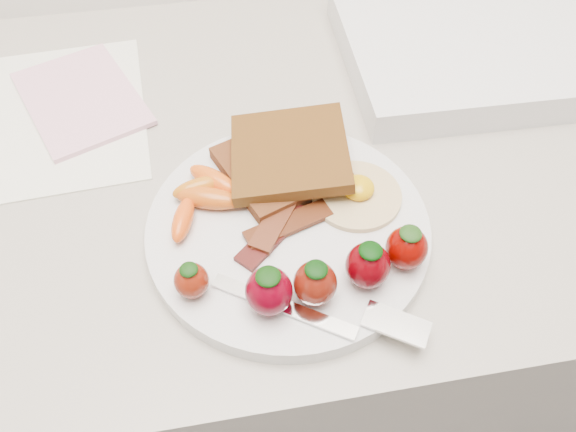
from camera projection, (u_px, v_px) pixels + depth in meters
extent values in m
cube|color=gray|center=(273.00, 328.00, 0.98)|extent=(2.00, 0.60, 0.90)
cylinder|color=silver|center=(288.00, 228.00, 0.54)|extent=(0.27, 0.27, 0.02)
cube|color=#341C0B|center=(280.00, 165.00, 0.57)|extent=(0.14, 0.14, 0.01)
cube|color=#48280B|center=(290.00, 153.00, 0.56)|extent=(0.13, 0.13, 0.03)
cylinder|color=beige|center=(356.00, 195.00, 0.55)|extent=(0.12, 0.12, 0.01)
ellipsoid|color=#D19C07|center=(358.00, 188.00, 0.55)|extent=(0.04, 0.04, 0.02)
cube|color=black|center=(273.00, 235.00, 0.52)|extent=(0.08, 0.07, 0.00)
cube|color=#370D03|center=(288.00, 224.00, 0.53)|extent=(0.09, 0.05, 0.00)
cube|color=black|center=(278.00, 216.00, 0.53)|extent=(0.07, 0.08, 0.00)
ellipsoid|color=#B85F0F|center=(199.00, 187.00, 0.55)|extent=(0.06, 0.03, 0.02)
ellipsoid|color=#B84D10|center=(208.00, 198.00, 0.54)|extent=(0.07, 0.04, 0.02)
ellipsoid|color=#E04C10|center=(183.00, 220.00, 0.52)|extent=(0.03, 0.06, 0.02)
ellipsoid|color=#D65211|center=(214.00, 180.00, 0.55)|extent=(0.06, 0.06, 0.02)
ellipsoid|color=#6A1808|center=(191.00, 281.00, 0.47)|extent=(0.03, 0.03, 0.03)
ellipsoid|color=black|center=(189.00, 270.00, 0.46)|extent=(0.02, 0.02, 0.01)
ellipsoid|color=#53000D|center=(269.00, 291.00, 0.46)|extent=(0.04, 0.04, 0.04)
ellipsoid|color=black|center=(268.00, 276.00, 0.44)|extent=(0.02, 0.02, 0.01)
ellipsoid|color=#571108|center=(315.00, 283.00, 0.47)|extent=(0.04, 0.04, 0.04)
ellipsoid|color=black|center=(316.00, 269.00, 0.45)|extent=(0.02, 0.02, 0.01)
ellipsoid|color=#4A0005|center=(368.00, 266.00, 0.48)|extent=(0.04, 0.04, 0.04)
ellipsoid|color=black|center=(371.00, 251.00, 0.46)|extent=(0.02, 0.02, 0.01)
ellipsoid|color=#5D0300|center=(407.00, 248.00, 0.49)|extent=(0.04, 0.04, 0.04)
ellipsoid|color=#17370E|center=(411.00, 234.00, 0.47)|extent=(0.02, 0.02, 0.01)
cube|color=white|center=(283.00, 306.00, 0.47)|extent=(0.12, 0.08, 0.00)
cube|color=silver|center=(396.00, 324.00, 0.46)|extent=(0.06, 0.05, 0.00)
cube|color=white|center=(61.00, 114.00, 0.65)|extent=(0.21, 0.27, 0.00)
cube|color=#E1A3B9|center=(81.00, 98.00, 0.66)|extent=(0.18, 0.21, 0.01)
cube|color=silver|center=(477.00, 46.00, 0.70)|extent=(0.34, 0.27, 0.04)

